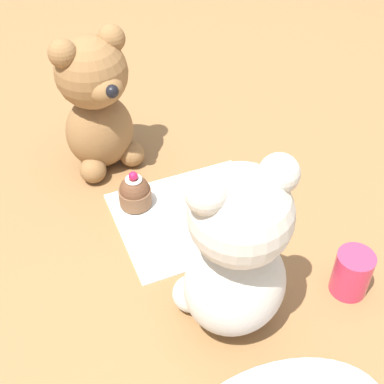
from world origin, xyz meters
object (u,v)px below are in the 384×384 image
teddy_bear_tan (97,104)px  juice_glass (352,273)px  teddy_bear_cream (236,254)px  cupcake_near_tan_bear (135,192)px  cupcake_near_cream_bear (214,221)px

teddy_bear_tan → juice_glass: teddy_bear_tan is taller
teddy_bear_cream → cupcake_near_tan_bear: bearing=-78.4°
cupcake_near_cream_bear → teddy_bear_cream: bearing=75.0°
cupcake_near_cream_bear → cupcake_near_tan_bear: size_ratio=1.13×
teddy_bear_cream → juice_glass: size_ratio=3.83×
teddy_bear_tan → cupcake_near_cream_bear: (-0.11, 0.25, -0.09)m
teddy_bear_tan → juice_glass: bearing=-72.0°
cupcake_near_tan_bear → cupcake_near_cream_bear: bearing=128.8°
teddy_bear_tan → cupcake_near_tan_bear: size_ratio=3.76×
cupcake_near_cream_bear → cupcake_near_tan_bear: (0.09, -0.11, -0.00)m
teddy_bear_cream → juice_glass: (-0.18, 0.02, -0.10)m
cupcake_near_cream_bear → cupcake_near_tan_bear: cupcake_near_cream_bear is taller
teddy_bear_cream → juice_glass: 0.20m
cupcake_near_tan_bear → juice_glass: size_ratio=0.95×
teddy_bear_tan → juice_glass: size_ratio=3.57×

